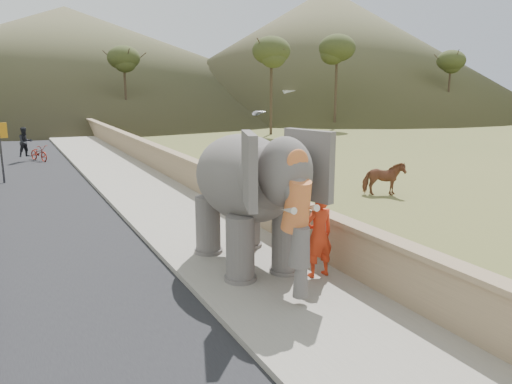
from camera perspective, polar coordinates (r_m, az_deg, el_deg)
ground at (r=8.49m, az=8.38°, el=-15.43°), size 160.00×160.00×0.00m
walkway at (r=17.11m, az=-11.35°, el=-0.85°), size 3.00×120.00×0.15m
parapet at (r=17.51m, az=-6.22°, el=1.22°), size 0.30×120.00×1.10m
signboard at (r=21.94m, az=-27.22°, el=5.08°), size 0.60×0.08×2.40m
cow at (r=18.19m, az=14.38°, el=1.49°), size 1.56×1.22×1.20m
distant_car at (r=46.56m, az=1.17°, el=8.54°), size 4.53×2.82×1.44m
bus_white at (r=51.22m, az=8.80°, el=9.69°), size 11.28×5.07×3.10m
bus_orange at (r=52.45m, az=14.30°, el=9.52°), size 11.28×4.85×3.10m
hill_right at (r=70.87m, az=8.03°, el=15.69°), size 56.00×56.00×16.00m
hill_far at (r=76.70m, az=-20.67°, el=14.03°), size 80.00×80.00×14.00m
elephant_and_man at (r=10.48m, az=-1.18°, el=-0.55°), size 2.32×4.06×2.91m
motorcyclist at (r=27.61m, az=-24.18°, el=4.62°), size 1.57×1.63×1.74m
trees at (r=34.83m, az=-17.74°, el=12.02°), size 48.92×42.14×9.64m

